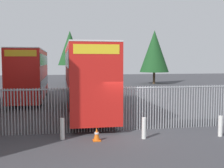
{
  "coord_description": "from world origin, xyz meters",
  "views": [
    {
      "loc": [
        -3.16,
        -13.28,
        3.45
      ],
      "look_at": [
        0.0,
        4.0,
        2.0
      ],
      "focal_mm": 44.42,
      "sensor_mm": 36.0,
      "label": 1
    }
  ],
  "objects_px": {
    "double_decker_bus_behind_fence_left": "(30,73)",
    "traffic_cone_by_gate": "(97,134)",
    "bollard_near_left": "(62,129)",
    "bollard_center_front": "(144,128)",
    "double_decker_bus_near_gate": "(86,77)",
    "bollard_near_right": "(220,126)"
  },
  "relations": [
    {
      "from": "double_decker_bus_behind_fence_left",
      "to": "traffic_cone_by_gate",
      "type": "xyz_separation_m",
      "value": [
        4.2,
        -13.58,
        -2.13
      ]
    },
    {
      "from": "bollard_near_left",
      "to": "bollard_center_front",
      "type": "distance_m",
      "value": 3.62
    },
    {
      "from": "double_decker_bus_near_gate",
      "to": "bollard_near_left",
      "type": "height_order",
      "value": "double_decker_bus_near_gate"
    },
    {
      "from": "double_decker_bus_near_gate",
      "to": "double_decker_bus_behind_fence_left",
      "type": "height_order",
      "value": "same"
    },
    {
      "from": "bollard_near_left",
      "to": "traffic_cone_by_gate",
      "type": "height_order",
      "value": "bollard_near_left"
    },
    {
      "from": "double_decker_bus_near_gate",
      "to": "traffic_cone_by_gate",
      "type": "bearing_deg",
      "value": -91.2
    },
    {
      "from": "traffic_cone_by_gate",
      "to": "bollard_near_left",
      "type": "bearing_deg",
      "value": 160.97
    },
    {
      "from": "bollard_near_right",
      "to": "double_decker_bus_near_gate",
      "type": "bearing_deg",
      "value": 130.07
    },
    {
      "from": "bollard_near_left",
      "to": "double_decker_bus_behind_fence_left",
      "type": "bearing_deg",
      "value": 101.82
    },
    {
      "from": "double_decker_bus_behind_fence_left",
      "to": "bollard_near_right",
      "type": "relative_size",
      "value": 11.38
    },
    {
      "from": "bollard_center_front",
      "to": "bollard_near_right",
      "type": "distance_m",
      "value": 3.58
    },
    {
      "from": "bollard_near_left",
      "to": "traffic_cone_by_gate",
      "type": "bearing_deg",
      "value": -19.03
    },
    {
      "from": "double_decker_bus_behind_fence_left",
      "to": "bollard_near_right",
      "type": "xyz_separation_m",
      "value": [
        9.89,
        -13.88,
        -1.95
      ]
    },
    {
      "from": "bollard_center_front",
      "to": "traffic_cone_by_gate",
      "type": "distance_m",
      "value": 2.13
    },
    {
      "from": "double_decker_bus_behind_fence_left",
      "to": "bollard_center_front",
      "type": "relative_size",
      "value": 11.38
    },
    {
      "from": "double_decker_bus_near_gate",
      "to": "bollard_near_left",
      "type": "relative_size",
      "value": 11.38
    },
    {
      "from": "bollard_center_front",
      "to": "traffic_cone_by_gate",
      "type": "xyz_separation_m",
      "value": [
        -2.12,
        0.04,
        -0.19
      ]
    },
    {
      "from": "bollard_near_left",
      "to": "traffic_cone_by_gate",
      "type": "relative_size",
      "value": 1.61
    },
    {
      "from": "double_decker_bus_behind_fence_left",
      "to": "double_decker_bus_near_gate",
      "type": "bearing_deg",
      "value": -59.21
    },
    {
      "from": "double_decker_bus_near_gate",
      "to": "bollard_center_front",
      "type": "height_order",
      "value": "double_decker_bus_near_gate"
    },
    {
      "from": "bollard_center_front",
      "to": "bollard_near_right",
      "type": "height_order",
      "value": "same"
    },
    {
      "from": "bollard_center_front",
      "to": "double_decker_bus_near_gate",
      "type": "bearing_deg",
      "value": 107.35
    }
  ]
}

